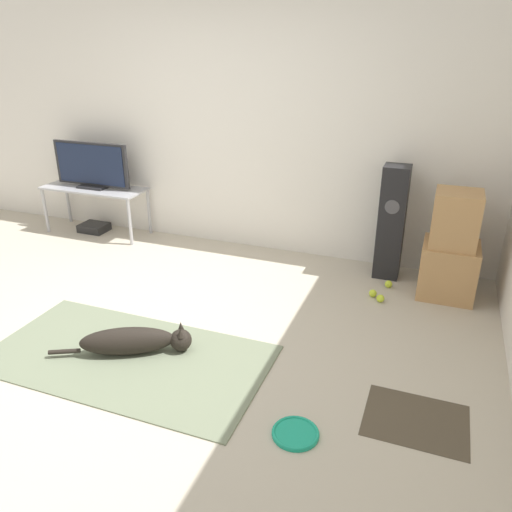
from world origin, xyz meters
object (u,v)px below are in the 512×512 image
Objects in this scene: floor_speaker at (391,223)px; tennis_ball_by_boxes at (380,298)px; tv_stand at (95,193)px; tennis_ball_near_speaker at (373,293)px; dog at (135,341)px; frisbee at (295,433)px; cardboard_box_lower at (448,270)px; cardboard_box_upper at (456,219)px; tv at (91,166)px; game_console at (94,227)px; tennis_ball_loose_on_carpet at (389,284)px.

floor_speaker is 15.89× the size of tennis_ball_by_boxes.
tv_stand is 3.27m from tennis_ball_near_speaker.
dog is 1.34m from frisbee.
cardboard_box_lower is 3.79m from tv_stand.
floor_speaker reaches higher than tennis_ball_by_boxes.
tennis_ball_near_speaker is at bearing -154.17° from cardboard_box_lower.
cardboard_box_upper is (2.01, 1.73, 0.59)m from dog.
cardboard_box_upper is at bearing 33.62° from tennis_ball_by_boxes.
tv is 14.04× the size of tennis_ball_near_speaker.
tv_stand is 3.35m from tennis_ball_by_boxes.
game_console is at bearing 176.90° from cardboard_box_lower.
tv_stand is at bearing 142.98° from frisbee.
game_console is at bearing 175.63° from tennis_ball_loose_on_carpet.
dog reaches higher than game_console.
tv_stand is 3.34m from tennis_ball_loose_on_carpet.
tennis_ball_near_speaker is 0.25m from tennis_ball_loose_on_carpet.
tennis_ball_by_boxes and tennis_ball_loose_on_carpet have the same top height.
tennis_ball_by_boxes reaches higher than frisbee.
floor_speaker is 3.41× the size of game_console.
tennis_ball_by_boxes is at bearing -95.77° from tennis_ball_loose_on_carpet.
tv_stand is at bearing -8.57° from game_console.
cardboard_box_lower is at bearing 25.83° from tennis_ball_near_speaker.
cardboard_box_lower is 0.67m from tennis_ball_near_speaker.
dog is 2.06m from tennis_ball_by_boxes.
cardboard_box_lower is 0.64m from floor_speaker.
cardboard_box_upper is 1.51× the size of game_console.
dog reaches higher than tennis_ball_by_boxes.
floor_speaker is at bearing 158.55° from cardboard_box_lower.
frisbee is 2.07m from tennis_ball_loose_on_carpet.
tennis_ball_loose_on_carpet is (1.54, 1.70, -0.08)m from dog.
tv_stand reaches higher than dog.
tv is at bearing 171.49° from tennis_ball_near_speaker.
cardboard_box_upper is at bearing -106.06° from cardboard_box_lower.
tv reaches higher than tennis_ball_by_boxes.
tv_stand is at bearing 176.73° from cardboard_box_upper.
cardboard_box_upper reaches higher than tv_stand.
frisbee is 4.07× the size of tennis_ball_by_boxes.
tv is at bearing 90.00° from tv_stand.
tennis_ball_by_boxes is (-0.50, -0.35, -0.20)m from cardboard_box_lower.
tennis_ball_by_boxes is 3.41m from game_console.
tennis_ball_loose_on_carpet is at bearing -77.63° from floor_speaker.
floor_speaker is at bearing 92.69° from tennis_ball_by_boxes.
game_console is at bearing 171.54° from tennis_ball_near_speaker.
cardboard_box_upper is 7.03× the size of tennis_ball_loose_on_carpet.
tennis_ball_near_speaker is (3.20, -0.48, -0.75)m from tv.
cardboard_box_upper is at bearing -23.47° from floor_speaker.
cardboard_box_lower is 7.06× the size of tennis_ball_by_boxes.
frisbee is 4.07× the size of tennis_ball_near_speaker.
dog is 2.65m from tv_stand.
tennis_ball_near_speaker is at bearing 45.63° from dog.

